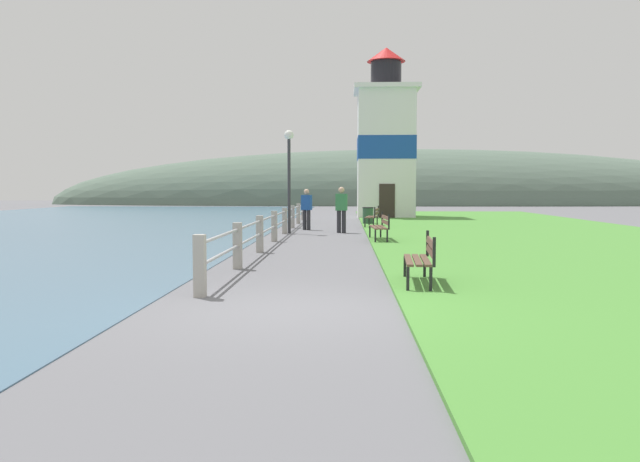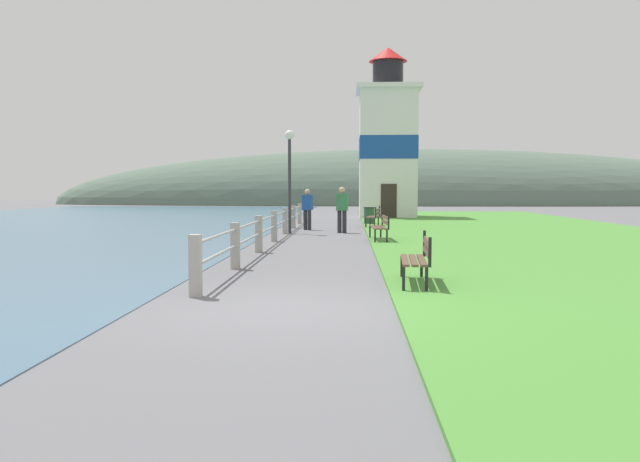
{
  "view_description": "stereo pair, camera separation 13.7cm",
  "coord_description": "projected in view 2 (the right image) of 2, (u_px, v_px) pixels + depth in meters",
  "views": [
    {
      "loc": [
        0.81,
        -8.76,
        1.73
      ],
      "look_at": [
        -0.04,
        12.15,
        0.3
      ],
      "focal_mm": 35.0,
      "sensor_mm": 36.0,
      "label": 1
    },
    {
      "loc": [
        0.95,
        -8.76,
        1.73
      ],
      "look_at": [
        -0.04,
        12.15,
        0.3
      ],
      "focal_mm": 35.0,
      "sensor_mm": 36.0,
      "label": 2
    }
  ],
  "objects": [
    {
      "name": "person_strolling",
      "position": [
        307.0,
        208.0,
        25.99
      ],
      "size": [
        0.47,
        0.36,
        1.71
      ],
      "rotation": [
        0.0,
        0.0,
        1.21
      ],
      "color": "#28282D",
      "rests_on": "ground_plane"
    },
    {
      "name": "park_bench_far",
      "position": [
        374.0,
        215.0,
        27.63
      ],
      "size": [
        0.72,
        1.89,
        0.94
      ],
      "rotation": [
        0.0,
        0.0,
        3.0
      ],
      "color": "brown",
      "rests_on": "ground_plane"
    },
    {
      "name": "person_by_railing",
      "position": [
        342.0,
        208.0,
        24.26
      ],
      "size": [
        0.47,
        0.3,
        1.79
      ],
      "rotation": [
        0.0,
        0.0,
        1.42
      ],
      "color": "#28282D",
      "rests_on": "ground_plane"
    },
    {
      "name": "trash_bin",
      "position": [
        369.0,
        216.0,
        29.76
      ],
      "size": [
        0.54,
        0.54,
        0.84
      ],
      "color": "#2D5138",
      "rests_on": "ground_plane"
    },
    {
      "name": "park_bench_midway",
      "position": [
        381.0,
        225.0,
        20.3
      ],
      "size": [
        0.57,
        1.99,
        0.94
      ],
      "rotation": [
        0.0,
        0.0,
        3.19
      ],
      "color": "brown",
      "rests_on": "ground_plane"
    },
    {
      "name": "lamp_post",
      "position": [
        290.0,
        162.0,
        23.9
      ],
      "size": [
        0.36,
        0.36,
        3.96
      ],
      "color": "#333338",
      "rests_on": "ground_plane"
    },
    {
      "name": "grass_verge",
      "position": [
        527.0,
        234.0,
        23.39
      ],
      "size": [
        12.0,
        44.73,
        0.06
      ],
      "color": "#4C8E38",
      "rests_on": "ground_plane"
    },
    {
      "name": "seawall_railing",
      "position": [
        280.0,
        221.0,
        22.05
      ],
      "size": [
        0.18,
        24.52,
        1.0
      ],
      "color": "#A8A399",
      "rests_on": "ground_plane"
    },
    {
      "name": "ground_plane",
      "position": [
        283.0,
        310.0,
        8.89
      ],
      "size": [
        160.0,
        160.0,
        0.0
      ],
      "primitive_type": "plane",
      "color": "slate"
    },
    {
      "name": "park_bench_near",
      "position": [
        419.0,
        256.0,
        10.94
      ],
      "size": [
        0.58,
        1.71,
        0.94
      ],
      "rotation": [
        0.0,
        0.0,
        3.08
      ],
      "color": "brown",
      "rests_on": "ground_plane"
    },
    {
      "name": "lighthouse",
      "position": [
        387.0,
        144.0,
        37.12
      ],
      "size": [
        3.79,
        3.79,
        10.05
      ],
      "color": "white",
      "rests_on": "ground_plane"
    },
    {
      "name": "distant_hillside",
      "position": [
        414.0,
        204.0,
        68.13
      ],
      "size": [
        80.0,
        16.0,
        12.0
      ],
      "color": "#566B5B",
      "rests_on": "ground_plane"
    }
  ]
}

